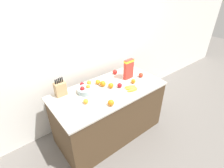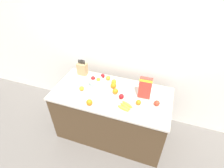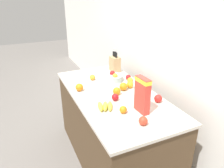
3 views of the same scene
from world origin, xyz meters
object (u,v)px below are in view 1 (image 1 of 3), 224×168
object	(u,v)px
apple_near_bananas	(141,75)
apple_middle	(82,84)
apple_rear	(115,72)
orange_mid_right	(133,81)
fruit_bowl	(85,90)
cereal_box	(129,68)
orange_front_center	(111,86)
orange_front_left	(98,82)
orange_near_bowl	(111,103)
banana_bunch	(131,88)
knife_block	(60,89)
orange_by_cereal	(103,84)
apple_front	(120,85)
orange_back_center	(89,83)
orange_front_right	(86,101)

from	to	relation	value
apple_near_bananas	apple_middle	distance (m)	0.98
apple_rear	orange_mid_right	size ratio (longest dim) A/B	1.16
fruit_bowl	apple_rear	bearing A→B (deg)	13.57
cereal_box	orange_front_center	bearing A→B (deg)	-174.33
orange_front_left	orange_mid_right	distance (m)	0.56
orange_near_bowl	orange_front_left	xyz separation A→B (m)	(0.16, 0.54, -0.00)
fruit_bowl	cereal_box	bearing A→B (deg)	-5.79
orange_front_left	banana_bunch	bearing A→B (deg)	-55.05
cereal_box	fruit_bowl	world-z (taller)	cereal_box
banana_bunch	orange_front_center	size ratio (longest dim) A/B	2.52
knife_block	apple_near_bananas	size ratio (longest dim) A/B	4.09
apple_rear	orange_by_cereal	bearing A→B (deg)	-154.61
apple_rear	apple_front	world-z (taller)	apple_rear
apple_near_bananas	apple_front	world-z (taller)	apple_near_bananas
apple_rear	orange_front_left	bearing A→B (deg)	-168.17
apple_front	orange_by_cereal	xyz separation A→B (m)	(-0.18, 0.18, 0.01)
apple_near_bananas	apple_front	xyz separation A→B (m)	(-0.48, -0.02, -0.00)
banana_bunch	cereal_box	bearing A→B (deg)	55.47
apple_rear	cereal_box	bearing A→B (deg)	-71.10
orange_front_center	orange_mid_right	size ratio (longest dim) A/B	1.19
orange_back_center	orange_near_bowl	bearing A→B (deg)	-94.27
orange_front_right	orange_by_cereal	distance (m)	0.47
knife_block	orange_front_right	bearing A→B (deg)	-65.93
apple_near_bananas	apple_front	distance (m)	0.49
knife_block	orange_by_cereal	xyz separation A→B (m)	(0.60, -0.18, -0.06)
apple_near_bananas	apple_rear	xyz separation A→B (m)	(-0.28, 0.35, 0.00)
fruit_bowl	apple_near_bananas	distance (m)	0.98
knife_block	fruit_bowl	size ratio (longest dim) A/B	1.35
apple_near_bananas	apple_front	size ratio (longest dim) A/B	1.05
apple_rear	orange_near_bowl	bearing A→B (deg)	-132.54
orange_back_center	apple_front	bearing A→B (deg)	-47.43
cereal_box	orange_mid_right	xyz separation A→B (m)	(-0.04, -0.17, -0.14)
apple_middle	orange_front_right	size ratio (longest dim) A/B	0.94
apple_middle	orange_front_center	distance (m)	0.44
orange_back_center	orange_by_cereal	distance (m)	0.22
orange_by_cereal	orange_front_right	bearing A→B (deg)	-154.01
fruit_bowl	orange_back_center	world-z (taller)	fruit_bowl
orange_front_center	apple_front	bearing A→B (deg)	-32.50
orange_back_center	orange_near_bowl	xyz separation A→B (m)	(-0.05, -0.61, 0.01)
knife_block	orange_front_center	bearing A→B (deg)	-23.88
orange_front_center	orange_front_right	size ratio (longest dim) A/B	1.18
apple_rear	orange_near_bowl	xyz separation A→B (m)	(-0.58, -0.63, 0.00)
cereal_box	orange_front_left	xyz separation A→B (m)	(-0.50, 0.16, -0.14)
banana_bunch	apple_rear	world-z (taller)	apple_rear
apple_rear	orange_front_left	world-z (taller)	apple_rear
orange_mid_right	orange_by_cereal	bearing A→B (deg)	152.40
knife_block	orange_back_center	distance (m)	0.46
apple_near_bananas	fruit_bowl	bearing A→B (deg)	169.31
apple_near_bananas	orange_near_bowl	distance (m)	0.90
apple_rear	orange_back_center	world-z (taller)	apple_rear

